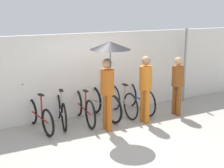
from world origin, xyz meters
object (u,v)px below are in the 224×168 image
object	(u,v)px
parked_bicycle_1	(61,110)
parked_bicycle_4	(122,101)
parked_bicycle_0	(39,116)
parked_bicycle_5	(139,98)
parked_bicycle_2	(84,108)
parked_bicycle_3	(103,104)
pedestrian_trailing	(177,82)
pedestrian_center	(145,84)
pedestrian_leading	(109,63)

from	to	relation	value
parked_bicycle_1	parked_bicycle_4	bearing A→B (deg)	-81.44
parked_bicycle_0	parked_bicycle_5	xyz separation A→B (m)	(2.88, 0.08, 0.03)
parked_bicycle_2	parked_bicycle_3	distance (m)	0.58
parked_bicycle_1	parked_bicycle_3	bearing A→B (deg)	-83.05
parked_bicycle_1	pedestrian_trailing	bearing A→B (deg)	-94.23
parked_bicycle_3	pedestrian_center	bearing A→B (deg)	-140.78
parked_bicycle_4	pedestrian_trailing	xyz separation A→B (m)	(1.30, -0.74, 0.55)
parked_bicycle_5	parked_bicycle_1	bearing A→B (deg)	91.77
parked_bicycle_4	pedestrian_trailing	world-z (taller)	pedestrian_trailing
parked_bicycle_3	pedestrian_center	size ratio (longest dim) A/B	1.00
parked_bicycle_4	parked_bicycle_5	size ratio (longest dim) A/B	0.96
parked_bicycle_2	pedestrian_leading	size ratio (longest dim) A/B	0.83
parked_bicycle_4	pedestrian_trailing	bearing A→B (deg)	-118.84
parked_bicycle_5	pedestrian_center	size ratio (longest dim) A/B	1.02
parked_bicycle_0	pedestrian_leading	distance (m)	2.12
parked_bicycle_2	parked_bicycle_3	xyz separation A→B (m)	(0.57, 0.02, 0.01)
parked_bicycle_2	parked_bicycle_4	world-z (taller)	parked_bicycle_2
pedestrian_center	pedestrian_trailing	distance (m)	1.09
parked_bicycle_0	pedestrian_trailing	bearing A→B (deg)	-107.98
parked_bicycle_0	parked_bicycle_2	xyz separation A→B (m)	(1.15, 0.00, 0.03)
parked_bicycle_4	parked_bicycle_5	bearing A→B (deg)	-85.11
parked_bicycle_1	pedestrian_leading	distance (m)	1.82
parked_bicycle_4	parked_bicycle_5	world-z (taller)	parked_bicycle_4
parked_bicycle_2	parked_bicycle_3	size ratio (longest dim) A/B	1.03
parked_bicycle_2	parked_bicycle_1	bearing A→B (deg)	85.39
parked_bicycle_3	pedestrian_center	distance (m)	1.28
parked_bicycle_0	pedestrian_trailing	xyz separation A→B (m)	(3.61, -0.70, 0.59)
parked_bicycle_2	parked_bicycle_4	size ratio (longest dim) A/B	1.06
parked_bicycle_0	parked_bicycle_3	xyz separation A→B (m)	(1.73, 0.02, 0.04)
parked_bicycle_2	parked_bicycle_3	bearing A→B (deg)	-82.59
parked_bicycle_1	parked_bicycle_5	bearing A→B (deg)	-79.90
parked_bicycle_5	pedestrian_leading	world-z (taller)	pedestrian_leading
parked_bicycle_0	parked_bicycle_4	xyz separation A→B (m)	(2.30, 0.04, 0.03)
parked_bicycle_0	parked_bicycle_5	world-z (taller)	parked_bicycle_0
parked_bicycle_4	pedestrian_trailing	distance (m)	1.60
parked_bicycle_0	pedestrian_leading	xyz separation A→B (m)	(1.44, -0.88, 1.29)
pedestrian_leading	pedestrian_center	bearing A→B (deg)	-176.26
parked_bicycle_5	pedestrian_trailing	size ratio (longest dim) A/B	1.09
parked_bicycle_2	pedestrian_trailing	xyz separation A→B (m)	(2.45, -0.70, 0.56)
parked_bicycle_3	parked_bicycle_2	bearing A→B (deg)	86.71
parked_bicycle_5	parked_bicycle_3	bearing A→B (deg)	94.92
parked_bicycle_2	pedestrian_center	bearing A→B (deg)	-114.41
parked_bicycle_3	pedestrian_leading	distance (m)	1.57
parked_bicycle_2	parked_bicycle_5	size ratio (longest dim) A/B	1.02
parked_bicycle_0	parked_bicycle_5	bearing A→B (deg)	-95.39
parked_bicycle_3	pedestrian_trailing	world-z (taller)	pedestrian_trailing
parked_bicycle_4	pedestrian_leading	size ratio (longest dim) A/B	0.78
pedestrian_leading	pedestrian_center	world-z (taller)	pedestrian_leading
parked_bicycle_5	pedestrian_center	distance (m)	1.11
pedestrian_leading	pedestrian_center	size ratio (longest dim) A/B	1.25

